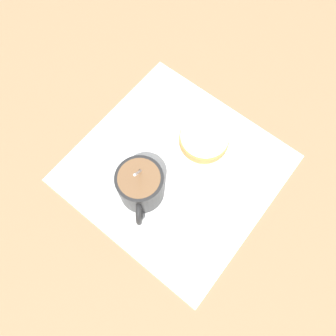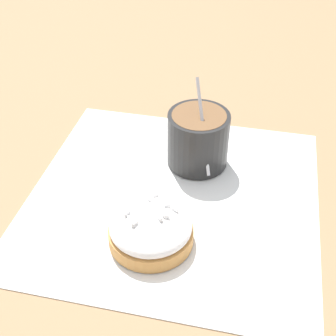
{
  "view_description": "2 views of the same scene",
  "coord_description": "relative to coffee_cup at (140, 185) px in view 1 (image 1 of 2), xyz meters",
  "views": [
    {
      "loc": [
        0.16,
        0.14,
        0.55
      ],
      "look_at": [
        0.02,
        0.0,
        0.04
      ],
      "focal_mm": 35.0,
      "sensor_mm": 36.0,
      "label": 1
    },
    {
      "loc": [
        -0.39,
        -0.13,
        0.38
      ],
      "look_at": [
        0.01,
        0.01,
        0.04
      ],
      "focal_mm": 50.0,
      "sensor_mm": 36.0,
      "label": 2
    }
  ],
  "objects": [
    {
      "name": "paper_napkin",
      "position": [
        -0.07,
        0.01,
        -0.04
      ],
      "size": [
        0.37,
        0.37,
        0.0
      ],
      "color": "white",
      "rests_on": "ground_plane"
    },
    {
      "name": "frosted_pastry",
      "position": [
        -0.15,
        0.01,
        -0.02
      ],
      "size": [
        0.09,
        0.09,
        0.04
      ],
      "color": "#C18442",
      "rests_on": "paper_napkin"
    },
    {
      "name": "coffee_cup",
      "position": [
        0.0,
        0.0,
        0.0
      ],
      "size": [
        0.09,
        0.09,
        0.12
      ],
      "color": "black",
      "rests_on": "paper_napkin"
    },
    {
      "name": "ground_plane",
      "position": [
        -0.07,
        0.01,
        -0.04
      ],
      "size": [
        3.0,
        3.0,
        0.0
      ],
      "primitive_type": "plane",
      "color": "#93704C"
    }
  ]
}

